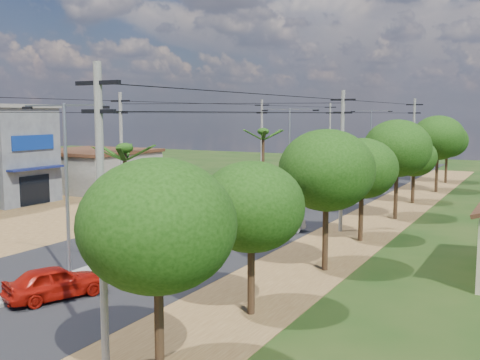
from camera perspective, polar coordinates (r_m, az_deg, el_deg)
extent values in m
plane|color=black|center=(27.12, -16.88, -9.67)|extent=(160.00, 160.00, 0.00)
cube|color=black|center=(38.81, -0.93, -4.41)|extent=(12.00, 110.00, 0.04)
cube|color=#605E56|center=(41.39, 1.11, -3.61)|extent=(1.00, 90.00, 0.18)
cube|color=brown|center=(35.51, 11.18, -5.60)|extent=(5.00, 90.00, 0.03)
cube|color=#46484D|center=(51.98, -23.19, 2.31)|extent=(8.00, 6.00, 8.00)
cube|color=#111848|center=(48.69, -19.92, 1.13)|extent=(0.80, 5.40, 0.15)
cube|color=black|center=(49.14, -20.10, -0.95)|extent=(0.10, 3.00, 2.40)
cube|color=navy|center=(48.78, -20.27, 3.60)|extent=(0.12, 4.20, 1.20)
cube|color=#605E56|center=(58.18, -14.75, 0.88)|extent=(10.00, 10.00, 3.60)
cube|color=black|center=(58.02, -14.81, 2.84)|extent=(10.40, 10.40, 0.30)
cylinder|color=black|center=(16.18, -8.24, -12.94)|extent=(0.28, 0.28, 4.20)
ellipsoid|color=black|center=(15.54, -8.39, -4.57)|extent=(4.40, 4.40, 3.74)
cylinder|color=black|center=(21.21, 1.14, -8.58)|extent=(0.28, 0.28, 3.85)
ellipsoid|color=black|center=(20.74, 1.16, -2.71)|extent=(4.00, 4.00, 3.40)
cylinder|color=black|center=(27.24, 8.68, -4.45)|extent=(0.28, 0.28, 4.55)
ellipsoid|color=black|center=(26.86, 8.78, 1.00)|extent=(4.60, 4.60, 3.91)
cylinder|color=black|center=(33.94, 12.20, -2.73)|extent=(0.28, 0.28, 4.06)
ellipsoid|color=black|center=(33.64, 12.30, 1.17)|extent=(4.20, 4.20, 3.57)
cylinder|color=black|center=(41.52, 15.58, -0.62)|extent=(0.28, 0.28, 4.76)
ellipsoid|color=black|center=(41.27, 15.70, 3.12)|extent=(4.80, 4.80, 4.08)
cylinder|color=black|center=(49.44, 17.18, -0.18)|extent=(0.28, 0.28, 3.64)
ellipsoid|color=black|center=(49.24, 17.27, 2.22)|extent=(3.80, 3.80, 3.23)
cylinder|color=black|center=(57.11, 19.37, 1.27)|extent=(0.28, 0.28, 4.90)
ellipsoid|color=black|center=(56.93, 19.48, 4.07)|extent=(5.00, 5.00, 4.25)
cylinder|color=black|center=(65.06, 20.22, 1.61)|extent=(0.28, 0.28, 4.34)
ellipsoid|color=black|center=(64.90, 20.31, 3.79)|extent=(4.40, 4.40, 3.74)
cylinder|color=black|center=(29.36, -11.52, -2.46)|extent=(0.22, 0.22, 5.80)
cylinder|color=black|center=(42.73, 2.35, 0.79)|extent=(0.22, 0.22, 6.20)
cylinder|color=black|center=(57.51, 9.38, 1.89)|extent=(0.22, 0.22, 5.50)
cylinder|color=gray|center=(26.29, -17.17, -1.27)|extent=(0.16, 0.16, 8.00)
cube|color=gray|center=(25.21, -15.56, 7.34)|extent=(2.40, 0.08, 0.08)
cube|color=gray|center=(26.93, -19.27, 7.16)|extent=(2.40, 0.08, 0.08)
cube|color=black|center=(24.46, -13.68, 7.19)|extent=(0.50, 0.18, 0.12)
cube|color=black|center=(27.75, -20.80, 6.87)|extent=(0.50, 0.18, 0.12)
cylinder|color=gray|center=(47.18, 5.03, 2.43)|extent=(0.16, 0.16, 8.00)
cube|color=gray|center=(46.58, 6.44, 7.16)|extent=(2.40, 0.08, 0.08)
cube|color=gray|center=(47.53, 3.74, 7.18)|extent=(2.40, 0.08, 0.08)
cube|color=black|center=(46.18, 7.72, 7.03)|extent=(0.50, 0.18, 0.12)
cube|color=black|center=(48.00, 2.54, 7.07)|extent=(0.50, 0.18, 0.12)
cylinder|color=gray|center=(70.78, 13.12, 3.72)|extent=(0.16, 0.16, 8.00)
cube|color=gray|center=(70.39, 14.15, 6.85)|extent=(2.40, 0.08, 0.08)
cube|color=gray|center=(71.02, 12.26, 6.90)|extent=(2.40, 0.08, 0.08)
cube|color=black|center=(70.12, 15.02, 6.75)|extent=(0.50, 0.18, 0.12)
cube|color=black|center=(71.33, 11.40, 6.84)|extent=(0.50, 0.18, 0.12)
cylinder|color=#605E56|center=(39.73, -11.93, 2.23)|extent=(0.24, 0.24, 9.00)
cube|color=black|center=(39.63, -12.07, 7.86)|extent=(1.60, 0.12, 0.12)
cube|color=black|center=(39.62, -12.04, 6.70)|extent=(1.20, 0.12, 0.12)
cylinder|color=#605E56|center=(58.23, 2.23, 3.77)|extent=(0.24, 0.24, 9.00)
cube|color=black|center=(58.16, 2.24, 7.61)|extent=(1.60, 0.12, 0.12)
cube|color=black|center=(58.15, 2.24, 6.82)|extent=(1.20, 0.12, 0.12)
cylinder|color=#605E56|center=(77.61, 9.11, 4.43)|extent=(0.24, 0.24, 9.00)
cube|color=black|center=(77.56, 9.16, 7.31)|extent=(1.60, 0.12, 0.12)
cube|color=black|center=(77.55, 9.15, 6.72)|extent=(1.20, 0.12, 0.12)
cylinder|color=#605E56|center=(16.80, -13.87, -3.85)|extent=(0.24, 0.24, 9.00)
cube|color=black|center=(16.55, -14.26, 9.55)|extent=(1.60, 0.12, 0.12)
cube|color=black|center=(16.52, -14.18, 6.78)|extent=(1.20, 0.12, 0.12)
cylinder|color=#605E56|center=(36.09, 10.30, 1.82)|extent=(0.24, 0.24, 9.00)
cube|color=black|center=(35.97, 10.43, 8.03)|extent=(1.60, 0.12, 0.12)
cube|color=black|center=(35.96, 10.40, 6.75)|extent=(1.20, 0.12, 0.12)
cylinder|color=#605E56|center=(57.36, 17.18, 3.42)|extent=(0.24, 0.24, 9.00)
cube|color=black|center=(57.29, 17.32, 7.32)|extent=(1.60, 0.12, 0.12)
cube|color=black|center=(57.28, 17.29, 6.52)|extent=(1.20, 0.12, 0.12)
imported|color=#971008|center=(24.38, -18.25, -9.90)|extent=(3.04, 4.36, 1.38)
imported|color=#93959B|center=(35.03, 3.79, -4.54)|extent=(2.47, 4.39, 1.37)
imported|color=#ACACA7|center=(45.58, 1.15, -1.92)|extent=(3.14, 4.87, 1.31)
imported|color=black|center=(43.37, 0.75, -2.62)|extent=(0.79, 1.82, 0.93)
imported|color=black|center=(56.74, 7.70, -0.37)|extent=(0.65, 1.88, 1.11)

